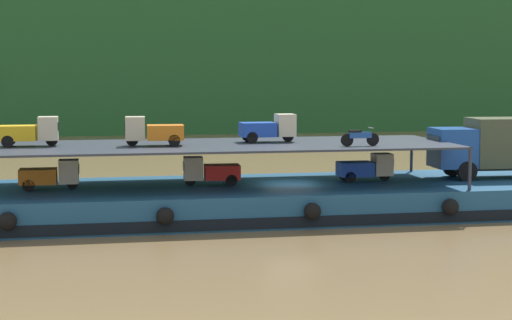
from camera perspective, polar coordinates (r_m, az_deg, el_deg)
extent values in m
plane|color=brown|center=(41.15, 2.33, -3.69)|extent=(400.00, 400.00, 0.00)
cube|color=navy|center=(41.03, 2.34, -2.66)|extent=(32.37, 8.32, 1.50)
cube|color=black|center=(37.10, 3.79, -4.24)|extent=(31.73, 0.06, 0.50)
sphere|color=black|center=(35.85, -16.63, -4.03)|extent=(0.77, 0.77, 0.77)
sphere|color=black|center=(35.75, -6.24, -3.84)|extent=(0.77, 0.77, 0.77)
sphere|color=black|center=(36.81, 3.88, -3.53)|extent=(0.77, 0.77, 0.77)
sphere|color=black|center=(38.93, 13.16, -3.15)|extent=(0.77, 0.77, 0.77)
cube|color=#1E4C99|center=(43.75, 13.30, 0.83)|extent=(2.10, 2.28, 2.00)
cube|color=#192833|center=(43.35, 12.04, 1.27)|extent=(0.15, 1.84, 0.60)
cylinder|color=black|center=(44.94, 13.27, -0.45)|extent=(1.01, 0.33, 1.00)
cylinder|color=black|center=(43.08, 14.24, -0.75)|extent=(1.01, 0.33, 1.00)
cylinder|color=#2D333D|center=(46.58, 10.59, 0.46)|extent=(0.16, 0.16, 2.00)
cylinder|color=#2D333D|center=(39.85, 14.42, -0.57)|extent=(0.16, 0.16, 2.00)
cube|color=#2D333D|center=(40.02, -2.95, 1.01)|extent=(23.17, 7.52, 0.10)
cube|color=orange|center=(40.02, -14.68, -1.09)|extent=(1.71, 1.21, 0.70)
cube|color=beige|center=(39.91, -12.68, -0.76)|extent=(0.90, 1.00, 1.10)
cube|color=#19232D|center=(39.88, -12.01, -0.59)|extent=(0.04, 0.85, 0.38)
cylinder|color=black|center=(39.97, -12.45, -1.54)|extent=(0.56, 0.14, 0.56)
cylinder|color=black|center=(39.57, -15.30, -1.69)|extent=(0.56, 0.14, 0.56)
cylinder|color=black|center=(40.62, -15.17, -1.49)|extent=(0.56, 0.14, 0.56)
cube|color=red|center=(40.41, -2.34, -0.82)|extent=(1.76, 1.29, 0.70)
cube|color=beige|center=(40.28, -4.32, -0.57)|extent=(0.95, 1.05, 1.10)
cube|color=#19232D|center=(40.24, -4.99, -0.42)|extent=(0.08, 0.85, 0.38)
cylinder|color=black|center=(40.34, -4.53, -1.35)|extent=(0.57, 0.17, 0.56)
cylinder|color=black|center=(41.02, -1.85, -1.21)|extent=(0.57, 0.17, 0.56)
cylinder|color=black|center=(39.97, -1.69, -1.40)|extent=(0.57, 0.17, 0.56)
cube|color=#1E47B7|center=(41.95, 6.79, -0.60)|extent=(1.72, 1.23, 0.70)
cube|color=beige|center=(42.35, 8.61, -0.30)|extent=(0.92, 1.01, 1.10)
cube|color=#19232D|center=(42.49, 9.22, -0.14)|extent=(0.05, 0.85, 0.38)
cylinder|color=black|center=(42.46, 8.79, -1.03)|extent=(0.56, 0.15, 0.56)
cylinder|color=black|center=(41.38, 6.46, -1.18)|extent=(0.56, 0.15, 0.56)
cylinder|color=black|center=(42.39, 6.06, -1.00)|extent=(0.56, 0.15, 0.56)
cube|color=gold|center=(40.31, -16.01, 1.79)|extent=(1.71, 1.21, 0.70)
cube|color=beige|center=(40.20, -14.03, 2.11)|extent=(0.91, 1.00, 1.10)
cube|color=#19232D|center=(40.17, -13.36, 2.29)|extent=(0.04, 0.85, 0.38)
cylinder|color=black|center=(40.23, -13.80, 1.34)|extent=(0.56, 0.14, 0.56)
cylinder|color=black|center=(39.85, -16.63, 1.21)|extent=(0.56, 0.14, 0.56)
cylinder|color=black|center=(40.90, -16.49, 1.34)|extent=(0.56, 0.14, 0.56)
cube|color=orange|center=(39.40, -6.22, 1.89)|extent=(1.76, 1.29, 0.70)
cube|color=#C6B793|center=(39.38, -8.26, 2.15)|extent=(0.95, 1.05, 1.10)
cube|color=#19232D|center=(39.38, -8.95, 2.30)|extent=(0.09, 0.85, 0.38)
cylinder|color=black|center=(39.43, -8.47, 1.35)|extent=(0.57, 0.17, 0.56)
cylinder|color=black|center=(39.97, -5.66, 1.45)|extent=(0.57, 0.17, 0.56)
cylinder|color=black|center=(38.92, -5.61, 1.33)|extent=(0.57, 0.17, 0.56)
cube|color=#1E47B7|center=(41.07, 0.12, 2.10)|extent=(1.74, 1.26, 0.70)
cube|color=beige|center=(41.39, 2.01, 2.40)|extent=(0.94, 1.03, 1.10)
cube|color=#19232D|center=(41.51, 2.64, 2.56)|extent=(0.07, 0.85, 0.38)
cylinder|color=black|center=(41.47, 2.21, 1.65)|extent=(0.56, 0.16, 0.56)
cylinder|color=black|center=(40.49, -0.27, 1.54)|extent=(0.56, 0.16, 0.56)
cylinder|color=black|center=(41.53, -0.58, 1.66)|extent=(0.56, 0.16, 0.56)
cylinder|color=black|center=(39.52, 8.00, 1.40)|extent=(0.61, 0.15, 0.60)
cylinder|color=black|center=(39.02, 6.25, 1.36)|extent=(0.61, 0.15, 0.60)
cube|color=#1E4C99|center=(39.25, 7.13, 1.70)|extent=(1.11, 0.29, 0.28)
cube|color=black|center=(39.14, 6.80, 1.96)|extent=(0.62, 0.25, 0.12)
cylinder|color=#B2B2B7|center=(39.44, 7.87, 2.19)|extent=(0.09, 0.55, 0.04)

